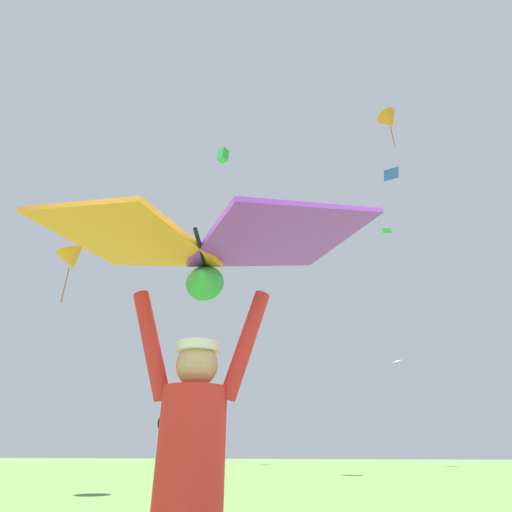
# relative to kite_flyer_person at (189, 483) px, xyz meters

# --- Properties ---
(kite_flyer_person) EXTENTS (0.81, 0.40, 1.92)m
(kite_flyer_person) POSITION_rel_kite_flyer_person_xyz_m (0.00, 0.00, 0.00)
(kite_flyer_person) COLOR #424751
(kite_flyer_person) RESTS_ON ground
(held_stunt_kite) EXTENTS (2.08, 1.27, 0.43)m
(held_stunt_kite) POSITION_rel_kite_flyer_person_xyz_m (0.02, -0.09, 1.24)
(held_stunt_kite) COLOR black
(distant_kite_green_low_right) EXTENTS (0.93, 0.86, 1.07)m
(distant_kite_green_low_right) POSITION_rel_kite_flyer_person_xyz_m (-6.11, 20.45, 20.65)
(distant_kite_green_low_right) COLOR green
(distant_kite_green_high_left) EXTENTS (1.07, 1.09, 0.35)m
(distant_kite_green_high_left) POSITION_rel_kite_flyer_person_xyz_m (6.83, 30.03, 18.03)
(distant_kite_green_high_left) COLOR green
(distant_kite_white_low_left) EXTENTS (1.03, 1.05, 0.35)m
(distant_kite_white_low_left) POSITION_rel_kite_flyer_person_xyz_m (6.43, 33.54, 7.04)
(distant_kite_white_low_left) COLOR white
(distant_kite_orange_mid_left) EXTENTS (1.27, 1.24, 2.32)m
(distant_kite_orange_mid_left) POSITION_rel_kite_flyer_person_xyz_m (-8.52, 9.50, 6.56)
(distant_kite_orange_mid_left) COLOR orange
(distant_kite_white_far_center) EXTENTS (1.29, 1.30, 1.44)m
(distant_kite_white_far_center) POSITION_rel_kite_flyer_person_xyz_m (-11.15, 34.77, 16.10)
(distant_kite_white_far_center) COLOR white
(distant_kite_orange_overhead_distant) EXTENTS (1.72, 1.51, 2.88)m
(distant_kite_orange_overhead_distant) POSITION_rel_kite_flyer_person_xyz_m (5.61, 16.94, 18.52)
(distant_kite_orange_overhead_distant) COLOR orange
(distant_kite_blue_high_right) EXTENTS (1.22, 1.22, 0.34)m
(distant_kite_blue_high_right) POSITION_rel_kite_flyer_person_xyz_m (5.23, 17.55, 14.89)
(distant_kite_blue_high_right) COLOR blue
(marker_flag) EXTENTS (0.30, 0.24, 1.73)m
(marker_flag) POSITION_rel_kite_flyer_person_xyz_m (-2.88, 6.49, 0.56)
(marker_flag) COLOR silver
(marker_flag) RESTS_ON ground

